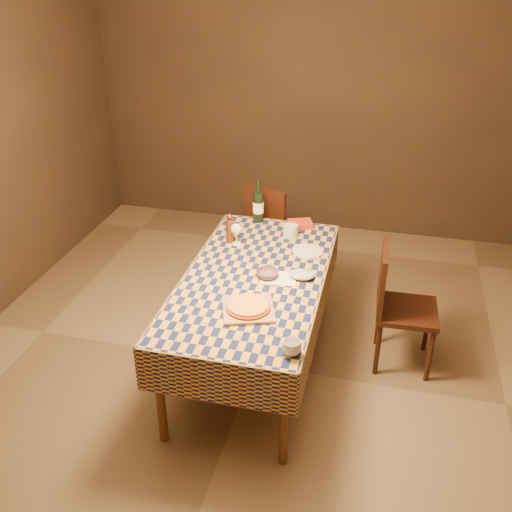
% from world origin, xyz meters
% --- Properties ---
extents(room, '(5.00, 5.10, 2.70)m').
position_xyz_m(room, '(0.00, 0.00, 1.35)').
color(room, brown).
rests_on(room, ground).
extents(dining_table, '(0.94, 1.84, 0.77)m').
position_xyz_m(dining_table, '(0.00, 0.00, 0.69)').
color(dining_table, brown).
rests_on(dining_table, ground).
extents(cutting_board, '(0.39, 0.39, 0.02)m').
position_xyz_m(cutting_board, '(0.06, -0.41, 0.78)').
color(cutting_board, '#A77E4E').
rests_on(cutting_board, dining_table).
extents(pizza, '(0.36, 0.36, 0.03)m').
position_xyz_m(pizza, '(0.06, -0.41, 0.80)').
color(pizza, '#A3491B').
rests_on(pizza, cutting_board).
extents(pepper_mill, '(0.07, 0.07, 0.23)m').
position_xyz_m(pepper_mill, '(-0.30, 0.44, 0.88)').
color(pepper_mill, '#451F10').
rests_on(pepper_mill, dining_table).
extents(bowl, '(0.17, 0.17, 0.05)m').
position_xyz_m(bowl, '(0.09, 0.01, 0.79)').
color(bowl, '#5F4650').
rests_on(bowl, dining_table).
extents(wine_glass, '(0.08, 0.08, 0.17)m').
position_xyz_m(wine_glass, '(-0.24, 0.43, 0.89)').
color(wine_glass, white).
rests_on(wine_glass, dining_table).
extents(wine_bottle, '(0.09, 0.09, 0.35)m').
position_xyz_m(wine_bottle, '(-0.18, 0.86, 0.90)').
color(wine_bottle, black).
rests_on(wine_bottle, dining_table).
extents(deli_tub, '(0.12, 0.12, 0.09)m').
position_xyz_m(deli_tub, '(0.13, 0.65, 0.82)').
color(deli_tub, silver).
rests_on(deli_tub, dining_table).
extents(takeout_container, '(0.22, 0.18, 0.05)m').
position_xyz_m(takeout_container, '(0.17, 0.84, 0.79)').
color(takeout_container, '#B22C17').
rests_on(takeout_container, dining_table).
extents(white_plate, '(0.30, 0.30, 0.01)m').
position_xyz_m(white_plate, '(0.30, 0.42, 0.78)').
color(white_plate, silver).
rests_on(white_plate, dining_table).
extents(tumbler, '(0.13, 0.13, 0.09)m').
position_xyz_m(tumbler, '(0.40, -0.76, 0.81)').
color(tumbler, silver).
rests_on(tumbler, dining_table).
extents(flour_patch, '(0.25, 0.20, 0.00)m').
position_xyz_m(flour_patch, '(0.17, 0.01, 0.77)').
color(flour_patch, white).
rests_on(flour_patch, dining_table).
extents(flour_bag, '(0.20, 0.17, 0.05)m').
position_xyz_m(flour_bag, '(0.31, 0.06, 0.80)').
color(flour_bag, '#A4AAD2').
rests_on(flour_bag, dining_table).
extents(chair_far, '(0.55, 0.55, 0.93)m').
position_xyz_m(chair_far, '(-0.15, 1.28, 0.52)').
color(chair_far, black).
rests_on(chair_far, ground).
extents(chair_right, '(0.44, 0.43, 0.93)m').
position_xyz_m(chair_right, '(0.96, 0.31, 0.52)').
color(chair_right, black).
rests_on(chair_right, ground).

